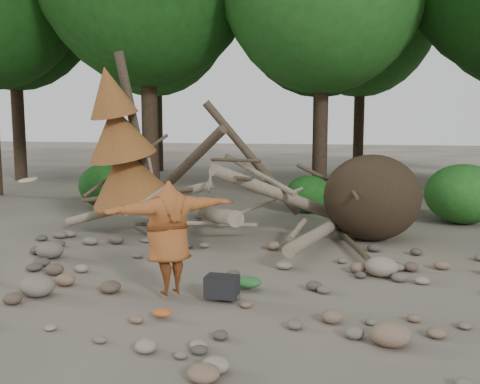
# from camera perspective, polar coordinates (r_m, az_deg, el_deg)

# --- Properties ---
(ground) EXTENTS (120.00, 120.00, 0.00)m
(ground) POSITION_cam_1_polar(r_m,az_deg,el_deg) (8.94, -3.30, -10.13)
(ground) COLOR #514C44
(ground) RESTS_ON ground
(deadfall_pile) EXTENTS (8.55, 5.24, 3.30)m
(deadfall_pile) POSITION_cam_1_polar(r_m,az_deg,el_deg) (12.53, 11.23, -0.72)
(deadfall_pile) COLOR #332619
(deadfall_pile) RESTS_ON ground
(dead_conifer) EXTENTS (2.06, 2.16, 4.35)m
(dead_conifer) POSITION_cam_1_polar(r_m,az_deg,el_deg) (12.82, -12.46, 4.64)
(dead_conifer) COLOR #4C3F30
(dead_conifer) RESTS_ON ground
(bush_left) EXTENTS (1.80, 1.80, 1.44)m
(bush_left) POSITION_cam_1_polar(r_m,az_deg,el_deg) (17.41, -13.93, 0.68)
(bush_left) COLOR #164913
(bush_left) RESTS_ON ground
(bush_mid) EXTENTS (1.40, 1.40, 1.12)m
(bush_mid) POSITION_cam_1_polar(r_m,az_deg,el_deg) (16.19, 7.37, -0.22)
(bush_mid) COLOR #1E5C1A
(bush_mid) RESTS_ON ground
(bush_right) EXTENTS (2.00, 2.00, 1.60)m
(bush_right) POSITION_cam_1_polar(r_m,az_deg,el_deg) (15.49, 22.70, -0.19)
(bush_right) COLOR #266D22
(bush_right) RESTS_ON ground
(frisbee_thrower) EXTENTS (3.25, 1.91, 1.80)m
(frisbee_thrower) POSITION_cam_1_polar(r_m,az_deg,el_deg) (8.22, -7.63, -4.84)
(frisbee_thrower) COLOR brown
(frisbee_thrower) RESTS_ON ground
(backpack) EXTENTS (0.50, 0.34, 0.33)m
(backpack) POSITION_cam_1_polar(r_m,az_deg,el_deg) (8.26, -1.94, -10.42)
(backpack) COLOR black
(backpack) RESTS_ON ground
(cloth_green) EXTENTS (0.46, 0.38, 0.17)m
(cloth_green) POSITION_cam_1_polar(r_m,az_deg,el_deg) (8.76, 0.80, -9.89)
(cloth_green) COLOR #27622C
(cloth_green) RESTS_ON ground
(cloth_orange) EXTENTS (0.27, 0.22, 0.10)m
(cloth_orange) POSITION_cam_1_polar(r_m,az_deg,el_deg) (7.61, -8.31, -12.97)
(cloth_orange) COLOR #B4521E
(cloth_orange) RESTS_ON ground
(boulder_front_left) EXTENTS (0.56, 0.50, 0.34)m
(boulder_front_left) POSITION_cam_1_polar(r_m,az_deg,el_deg) (9.01, -20.80, -9.35)
(boulder_front_left) COLOR slate
(boulder_front_left) RESTS_ON ground
(boulder_front_right) EXTENTS (0.49, 0.44, 0.29)m
(boulder_front_right) POSITION_cam_1_polar(r_m,az_deg,el_deg) (6.94, 15.79, -14.40)
(boulder_front_right) COLOR #7F654F
(boulder_front_right) RESTS_ON ground
(boulder_mid_right) EXTENTS (0.58, 0.52, 0.35)m
(boulder_mid_right) POSITION_cam_1_polar(r_m,az_deg,el_deg) (9.81, 14.86, -7.71)
(boulder_mid_right) COLOR gray
(boulder_mid_right) RESTS_ON ground
(boulder_mid_left) EXTENTS (0.56, 0.50, 0.34)m
(boulder_mid_left) POSITION_cam_1_polar(r_m,az_deg,el_deg) (11.37, -19.63, -5.85)
(boulder_mid_left) COLOR #655E55
(boulder_mid_left) RESTS_ON ground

